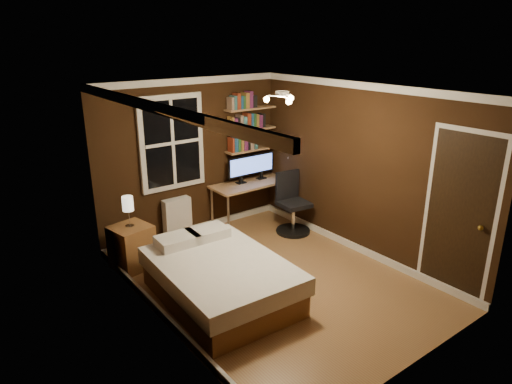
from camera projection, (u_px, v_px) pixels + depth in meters
floor at (274, 280)px, 6.09m from camera, size 4.20×4.20×0.00m
wall_back at (192, 158)px, 7.27m from camera, size 3.20×0.04×2.50m
wall_left at (157, 222)px, 4.77m from camera, size 0.04×4.20×2.50m
wall_right at (361, 170)px, 6.59m from camera, size 0.04×4.20×2.50m
ceiling at (277, 90)px, 5.27m from camera, size 3.20×4.20×0.02m
window at (172, 143)px, 6.94m from camera, size 1.06×0.06×1.46m
door at (458, 217)px, 5.49m from camera, size 0.03×0.82×2.05m
door_knob at (481, 228)px, 5.25m from camera, size 0.06×0.06×0.06m
ceiling_fixture at (282, 100)px, 5.23m from camera, size 0.44×0.44×0.18m
bookshelf_lower at (251, 150)px, 7.79m from camera, size 0.92×0.22×0.03m
books_row_lower at (251, 142)px, 7.75m from camera, size 0.48×0.16×0.23m
bookshelf_middle at (251, 129)px, 7.68m from camera, size 0.92×0.22×0.03m
books_row_middle at (251, 122)px, 7.63m from camera, size 0.66×0.16×0.23m
bookshelf_upper at (250, 108)px, 7.56m from camera, size 0.92×0.22×0.03m
books_row_upper at (250, 101)px, 7.52m from camera, size 0.48×0.16×0.23m
bed at (220, 278)px, 5.59m from camera, size 1.44×1.95×0.64m
nightstand at (132, 247)px, 6.35m from camera, size 0.58×0.58×0.62m
bedside_lamp at (128, 212)px, 6.18m from camera, size 0.15×0.15×0.43m
radiator at (177, 219)px, 7.26m from camera, size 0.45×0.16×0.67m
desk at (254, 185)px, 7.80m from camera, size 1.54×0.58×0.73m
monitor_left at (241, 170)px, 7.64m from camera, size 0.49×0.12×0.46m
monitor_right at (261, 166)px, 7.88m from camera, size 0.49×0.12×0.46m
desk_lamp at (287, 165)px, 7.98m from camera, size 0.14×0.32×0.44m
office_chair at (292, 210)px, 7.49m from camera, size 0.56×0.56×1.01m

